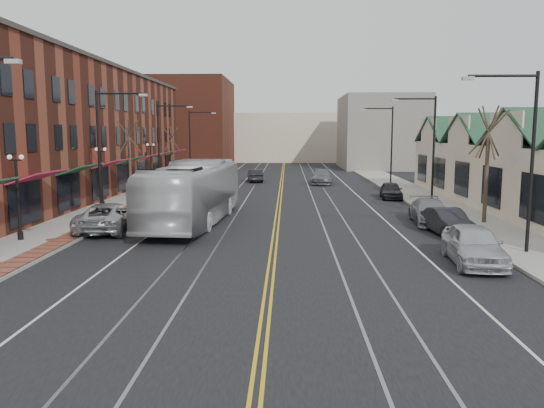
# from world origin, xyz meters

# --- Properties ---
(ground) EXTENTS (160.00, 160.00, 0.00)m
(ground) POSITION_xyz_m (0.00, 0.00, 0.00)
(ground) COLOR black
(ground) RESTS_ON ground
(sidewalk_left) EXTENTS (4.00, 120.00, 0.15)m
(sidewalk_left) POSITION_xyz_m (-12.00, 20.00, 0.07)
(sidewalk_left) COLOR gray
(sidewalk_left) RESTS_ON ground
(sidewalk_right) EXTENTS (4.00, 120.00, 0.15)m
(sidewalk_right) POSITION_xyz_m (12.00, 20.00, 0.07)
(sidewalk_right) COLOR gray
(sidewalk_right) RESTS_ON ground
(building_left) EXTENTS (10.00, 50.00, 11.00)m
(building_left) POSITION_xyz_m (-19.00, 27.00, 5.50)
(building_left) COLOR maroon
(building_left) RESTS_ON ground
(building_right) EXTENTS (8.00, 36.00, 4.60)m
(building_right) POSITION_xyz_m (18.00, 20.00, 2.30)
(building_right) COLOR beige
(building_right) RESTS_ON ground
(backdrop_left) EXTENTS (14.00, 18.00, 14.00)m
(backdrop_left) POSITION_xyz_m (-16.00, 70.00, 7.00)
(backdrop_left) COLOR maroon
(backdrop_left) RESTS_ON ground
(backdrop_mid) EXTENTS (22.00, 14.00, 9.00)m
(backdrop_mid) POSITION_xyz_m (0.00, 85.00, 4.50)
(backdrop_mid) COLOR beige
(backdrop_mid) RESTS_ON ground
(backdrop_right) EXTENTS (12.00, 16.00, 11.00)m
(backdrop_right) POSITION_xyz_m (15.00, 65.00, 5.50)
(backdrop_right) COLOR slate
(backdrop_right) RESTS_ON ground
(streetlight_l_1) EXTENTS (3.33, 0.25, 8.00)m
(streetlight_l_1) POSITION_xyz_m (-11.05, 16.00, 5.03)
(streetlight_l_1) COLOR black
(streetlight_l_1) RESTS_ON sidewalk_left
(streetlight_l_2) EXTENTS (3.33, 0.25, 8.00)m
(streetlight_l_2) POSITION_xyz_m (-11.05, 32.00, 5.03)
(streetlight_l_2) COLOR black
(streetlight_l_2) RESTS_ON sidewalk_left
(streetlight_l_3) EXTENTS (3.33, 0.25, 8.00)m
(streetlight_l_3) POSITION_xyz_m (-11.05, 48.00, 5.03)
(streetlight_l_3) COLOR black
(streetlight_l_3) RESTS_ON sidewalk_left
(streetlight_r_0) EXTENTS (3.33, 0.25, 8.00)m
(streetlight_r_0) POSITION_xyz_m (11.05, 6.00, 5.03)
(streetlight_r_0) COLOR black
(streetlight_r_0) RESTS_ON sidewalk_right
(streetlight_r_1) EXTENTS (3.33, 0.25, 8.00)m
(streetlight_r_1) POSITION_xyz_m (11.05, 22.00, 5.03)
(streetlight_r_1) COLOR black
(streetlight_r_1) RESTS_ON sidewalk_right
(streetlight_r_2) EXTENTS (3.33, 0.25, 8.00)m
(streetlight_r_2) POSITION_xyz_m (11.05, 38.00, 5.03)
(streetlight_r_2) COLOR black
(streetlight_r_2) RESTS_ON sidewalk_right
(lamppost_l_1) EXTENTS (0.84, 0.28, 4.27)m
(lamppost_l_1) POSITION_xyz_m (-12.80, 8.00, 2.20)
(lamppost_l_1) COLOR black
(lamppost_l_1) RESTS_ON sidewalk_left
(lamppost_l_2) EXTENTS (0.84, 0.28, 4.27)m
(lamppost_l_2) POSITION_xyz_m (-12.80, 20.00, 2.20)
(lamppost_l_2) COLOR black
(lamppost_l_2) RESTS_ON sidewalk_left
(lamppost_l_3) EXTENTS (0.84, 0.28, 4.27)m
(lamppost_l_3) POSITION_xyz_m (-12.80, 34.00, 2.20)
(lamppost_l_3) COLOR black
(lamppost_l_3) RESTS_ON sidewalk_left
(tree_left_near) EXTENTS (1.78, 1.37, 6.48)m
(tree_left_near) POSITION_xyz_m (-12.50, 26.00, 3.51)
(tree_left_near) COLOR #382B21
(tree_left_near) RESTS_ON sidewalk_left
(tree_left_far) EXTENTS (1.66, 1.28, 6.02)m
(tree_left_far) POSITION_xyz_m (-12.50, 42.00, 3.28)
(tree_left_far) COLOR #382B21
(tree_left_far) RESTS_ON sidewalk_left
(tree_right_mid) EXTENTS (1.90, 1.46, 6.93)m
(tree_right_mid) POSITION_xyz_m (12.50, 14.00, 3.75)
(tree_right_mid) COLOR #382B21
(tree_right_mid) RESTS_ON sidewalk_right
(manhole_far) EXTENTS (0.60, 0.60, 0.02)m
(manhole_far) POSITION_xyz_m (-11.20, 8.00, 0.16)
(manhole_far) COLOR #592D19
(manhole_far) RESTS_ON sidewalk_left
(traffic_signal) EXTENTS (0.18, 0.15, 3.80)m
(traffic_signal) POSITION_xyz_m (-10.60, 24.00, 2.35)
(traffic_signal) COLOR black
(traffic_signal) RESTS_ON sidewalk_left
(transit_bus) EXTENTS (4.21, 13.81, 3.79)m
(transit_bus) POSITION_xyz_m (-5.00, 13.68, 1.89)
(transit_bus) COLOR silver
(transit_bus) RESTS_ON ground
(parked_suv) EXTENTS (2.99, 5.97, 1.62)m
(parked_suv) POSITION_xyz_m (-9.30, 11.14, 0.81)
(parked_suv) COLOR #A2A4A9
(parked_suv) RESTS_ON ground
(parked_car_a) EXTENTS (2.39, 5.08, 1.68)m
(parked_car_a) POSITION_xyz_m (8.46, 4.14, 0.84)
(parked_car_a) COLOR #BABCC2
(parked_car_a) RESTS_ON ground
(parked_car_b) EXTENTS (1.98, 4.49, 1.43)m
(parked_car_b) POSITION_xyz_m (9.30, 10.56, 0.72)
(parked_car_b) COLOR black
(parked_car_b) RESTS_ON ground
(parked_car_c) EXTENTS (2.52, 5.29, 1.49)m
(parked_car_c) POSITION_xyz_m (9.28, 14.05, 0.74)
(parked_car_c) COLOR slate
(parked_car_c) RESTS_ON ground
(parked_car_d) EXTENTS (2.04, 4.28, 1.41)m
(parked_car_d) POSITION_xyz_m (9.30, 26.38, 0.71)
(parked_car_d) COLOR black
(parked_car_d) RESTS_ON ground
(distant_car_left) EXTENTS (2.05, 4.40, 1.40)m
(distant_car_left) POSITION_xyz_m (-2.97, 41.23, 0.70)
(distant_car_left) COLOR black
(distant_car_left) RESTS_ON ground
(distant_car_right) EXTENTS (2.71, 5.54, 1.55)m
(distant_car_right) POSITION_xyz_m (4.36, 38.94, 0.77)
(distant_car_right) COLOR slate
(distant_car_right) RESTS_ON ground
(distant_car_far) EXTENTS (1.71, 4.12, 1.40)m
(distant_car_far) POSITION_xyz_m (-8.30, 58.17, 0.70)
(distant_car_far) COLOR #B2B6BA
(distant_car_far) RESTS_ON ground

